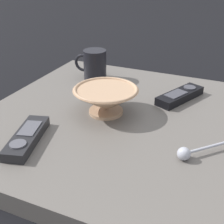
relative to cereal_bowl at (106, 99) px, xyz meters
The scene contains 7 objects.
ground_plane 0.09m from the cereal_bowl, ahead, with size 6.00×6.00×0.00m, color black.
table 0.07m from the cereal_bowl, ahead, with size 0.67×0.67×0.04m.
cereal_bowl is the anchor object (origin of this frame).
coffee_mug 0.24m from the cereal_bowl, 123.33° to the left, with size 0.10×0.07×0.09m.
teaspoon 0.25m from the cereal_bowl, 25.32° to the right, with size 0.09×0.10×0.03m.
tv_remote_near 0.21m from the cereal_bowl, 117.40° to the right, with size 0.09×0.16×0.02m.
tv_remote_far 0.22m from the cereal_bowl, 45.70° to the left, with size 0.11×0.16×0.02m.
Camera 1 is at (0.25, -0.62, 0.40)m, focal length 49.44 mm.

